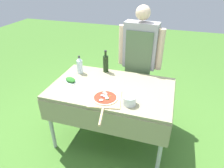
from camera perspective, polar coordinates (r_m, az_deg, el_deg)
name	(u,v)px	position (r m, az deg, el deg)	size (l,w,h in m)	color
ground_plane	(112,137)	(2.88, -0.09, -14.88)	(12.00, 12.00, 0.00)	#477A2D
prep_table	(112,93)	(2.42, -0.10, -2.60)	(1.45, 0.90, 0.82)	gray
person_cook	(140,56)	(2.82, 7.94, 7.80)	(0.62, 0.23, 1.65)	#70604C
pizza_on_peel	(105,99)	(2.13, -2.03, -4.30)	(0.40, 0.62, 0.06)	#D1B27F
oil_bottle	(106,63)	(2.68, -1.81, 5.91)	(0.07, 0.07, 0.30)	black
water_bottle	(80,65)	(2.68, -9.21, 5.35)	(0.08, 0.08, 0.24)	silver
herb_container	(71,80)	(2.52, -11.77, 1.13)	(0.21, 0.18, 0.04)	silver
mixing_tub	(129,100)	(2.07, 4.98, -4.62)	(0.14, 0.14, 0.09)	silver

